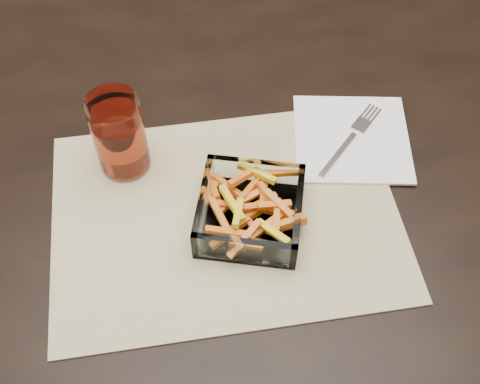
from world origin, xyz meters
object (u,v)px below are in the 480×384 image
Objects in this scene: glass_bowl at (250,212)px; tumbler at (120,137)px; dining_table at (284,190)px; fork at (351,138)px.

glass_bowl is 0.20m from tumbler.
fork reaches higher than dining_table.
glass_bowl reaches higher than dining_table.
tumbler is (-0.23, 0.02, 0.15)m from dining_table.
tumbler reaches higher than dining_table.
glass_bowl reaches higher than fork.
tumbler is at bearing 141.29° from glass_bowl.
dining_table is at bearing -4.53° from tumbler.
glass_bowl is at bearing -38.71° from tumbler.
tumbler is 0.32m from fork.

